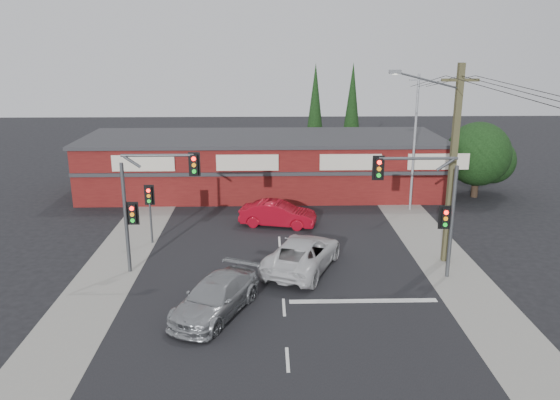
{
  "coord_description": "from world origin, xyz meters",
  "views": [
    {
      "loc": [
        -0.69,
        -23.12,
        10.94
      ],
      "look_at": [
        -0.04,
        3.0,
        3.35
      ],
      "focal_mm": 35.0,
      "sensor_mm": 36.0,
      "label": 1
    }
  ],
  "objects_px": {
    "red_sedan": "(278,214)",
    "utility_pole": "(451,159)",
    "silver_suv": "(215,297)",
    "shop_building": "(263,164)",
    "white_suv": "(303,254)"
  },
  "relations": [
    {
      "from": "white_suv",
      "to": "shop_building",
      "type": "height_order",
      "value": "shop_building"
    },
    {
      "from": "shop_building",
      "to": "silver_suv",
      "type": "bearing_deg",
      "value": -95.5
    },
    {
      "from": "white_suv",
      "to": "silver_suv",
      "type": "xyz_separation_m",
      "value": [
        -3.93,
        -4.6,
        -0.06
      ]
    },
    {
      "from": "red_sedan",
      "to": "utility_pole",
      "type": "relative_size",
      "value": 0.46
    },
    {
      "from": "white_suv",
      "to": "shop_building",
      "type": "relative_size",
      "value": 0.21
    },
    {
      "from": "shop_building",
      "to": "red_sedan",
      "type": "bearing_deg",
      "value": -83.29
    },
    {
      "from": "silver_suv",
      "to": "shop_building",
      "type": "relative_size",
      "value": 0.19
    },
    {
      "from": "red_sedan",
      "to": "utility_pole",
      "type": "xyz_separation_m",
      "value": [
        8.4,
        -5.83,
        4.63
      ]
    },
    {
      "from": "silver_suv",
      "to": "utility_pole",
      "type": "distance_m",
      "value": 13.32
    },
    {
      "from": "silver_suv",
      "to": "shop_building",
      "type": "height_order",
      "value": "shop_building"
    },
    {
      "from": "white_suv",
      "to": "red_sedan",
      "type": "xyz_separation_m",
      "value": [
        -1.09,
        6.68,
        -0.04
      ]
    },
    {
      "from": "shop_building",
      "to": "utility_pole",
      "type": "bearing_deg",
      "value": -56.24
    },
    {
      "from": "utility_pole",
      "to": "red_sedan",
      "type": "bearing_deg",
      "value": 145.22
    },
    {
      "from": "white_suv",
      "to": "red_sedan",
      "type": "bearing_deg",
      "value": -58.06
    },
    {
      "from": "utility_pole",
      "to": "white_suv",
      "type": "bearing_deg",
      "value": -173.34
    }
  ]
}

